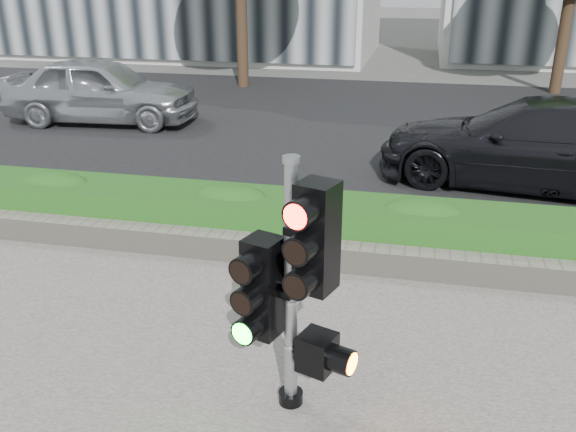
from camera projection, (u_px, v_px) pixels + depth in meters
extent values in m
plane|color=#51514C|center=(270.00, 346.00, 6.46)|extent=(120.00, 120.00, 0.00)
cube|color=black|center=(364.00, 125.00, 15.50)|extent=(60.00, 13.00, 0.02)
cube|color=gray|center=(319.00, 226.00, 9.29)|extent=(60.00, 0.25, 0.12)
cube|color=gray|center=(304.00, 253.00, 8.10)|extent=(12.00, 0.32, 0.34)
cube|color=green|center=(313.00, 223.00, 8.63)|extent=(12.00, 1.00, 0.68)
cylinder|color=black|center=(242.00, 24.00, 19.70)|extent=(0.36, 0.36, 4.03)
cylinder|color=black|center=(564.00, 35.00, 18.71)|extent=(0.36, 0.36, 3.58)
cylinder|color=black|center=(291.00, 397.00, 5.56)|extent=(0.22, 0.22, 0.11)
cylinder|color=gray|center=(291.00, 292.00, 5.15)|extent=(0.12, 0.12, 2.28)
cylinder|color=gray|center=(291.00, 160.00, 4.71)|extent=(0.14, 0.14, 0.06)
cube|color=#FF1107|center=(317.00, 237.00, 4.78)|extent=(0.37, 0.37, 0.91)
cube|color=#14E51E|center=(264.00, 287.00, 5.25)|extent=(0.37, 0.37, 0.91)
cube|color=black|center=(310.00, 249.00, 5.22)|extent=(0.37, 0.37, 0.62)
cube|color=orange|center=(317.00, 352.00, 5.26)|extent=(0.37, 0.37, 0.33)
imported|color=#B3B6BB|center=(101.00, 90.00, 15.38)|extent=(4.96, 2.28, 1.65)
imported|color=black|center=(534.00, 143.00, 10.87)|extent=(5.76, 3.10, 1.59)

